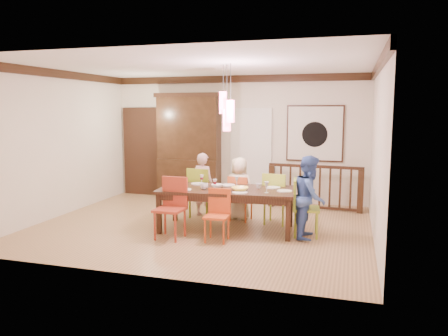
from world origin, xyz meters
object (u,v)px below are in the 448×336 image
(chair_far_left, at_px, (202,189))
(china_hutch, at_px, (189,146))
(chair_end_right, at_px, (306,204))
(person_end_right, at_px, (310,197))
(person_far_left, at_px, (203,185))
(person_far_mid, at_px, (239,188))
(dining_table, at_px, (227,193))
(balustrade, at_px, (315,186))

(chair_far_left, relative_size, china_hutch, 0.40)
(chair_end_right, distance_m, person_end_right, 0.17)
(person_far_left, relative_size, person_far_mid, 1.05)
(person_far_left, xyz_separation_m, person_end_right, (2.20, -0.91, 0.05))
(person_far_left, bearing_deg, china_hutch, -47.57)
(chair_end_right, distance_m, person_far_left, 2.29)
(chair_far_left, xyz_separation_m, person_far_left, (-0.01, 0.10, 0.07))
(china_hutch, bearing_deg, dining_table, -55.93)
(china_hutch, height_order, balustrade, china_hutch)
(chair_far_left, xyz_separation_m, person_far_mid, (0.75, 0.05, 0.04))
(person_far_mid, bearing_deg, chair_far_left, 10.51)
(chair_end_right, bearing_deg, person_far_mid, 54.12)
(person_far_mid, height_order, person_end_right, person_end_right)
(person_far_left, height_order, person_far_mid, person_far_left)
(dining_table, xyz_separation_m, chair_end_right, (1.39, 0.03, -0.12))
(dining_table, xyz_separation_m, balustrade, (1.36, 2.07, -0.18))
(china_hutch, height_order, person_end_right, china_hutch)
(person_far_mid, bearing_deg, china_hutch, -37.27)
(dining_table, distance_m, person_far_mid, 0.81)
(chair_end_right, bearing_deg, balustrade, -5.34)
(dining_table, distance_m, person_far_left, 1.14)
(dining_table, height_order, person_far_left, person_far_left)
(chair_end_right, bearing_deg, chair_far_left, 64.65)
(person_far_left, bearing_deg, chair_end_right, 171.40)
(chair_far_left, bearing_deg, balustrade, -142.78)
(dining_table, distance_m, chair_far_left, 1.06)
(dining_table, distance_m, balustrade, 2.48)
(balustrade, height_order, person_far_mid, person_far_mid)
(balustrade, height_order, person_end_right, person_end_right)
(person_far_mid, bearing_deg, chair_end_right, 157.36)
(chair_end_right, height_order, person_far_left, person_far_left)
(dining_table, distance_m, chair_end_right, 1.40)
(chair_end_right, xyz_separation_m, person_far_left, (-2.13, 0.83, 0.08))
(person_end_right, bearing_deg, person_far_left, 68.56)
(person_far_mid, relative_size, person_end_right, 0.88)
(chair_far_left, relative_size, chair_end_right, 1.03)
(chair_end_right, distance_m, china_hutch, 3.92)
(china_hutch, relative_size, person_far_mid, 2.06)
(dining_table, height_order, chair_end_right, chair_end_right)
(chair_far_left, height_order, person_far_left, person_far_left)
(chair_far_left, distance_m, china_hutch, 2.01)
(person_far_mid, bearing_deg, dining_table, 95.76)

